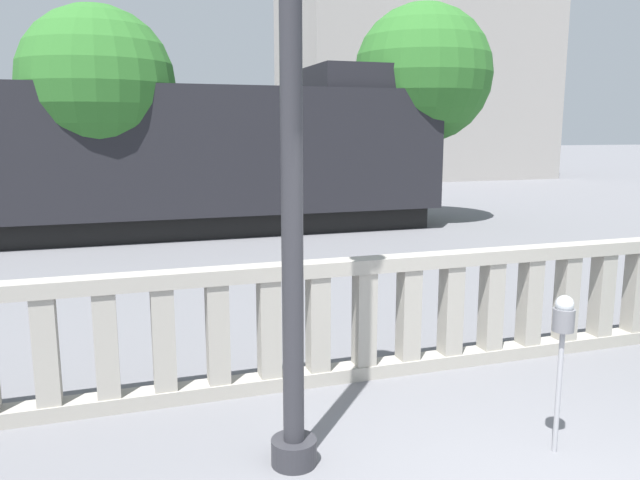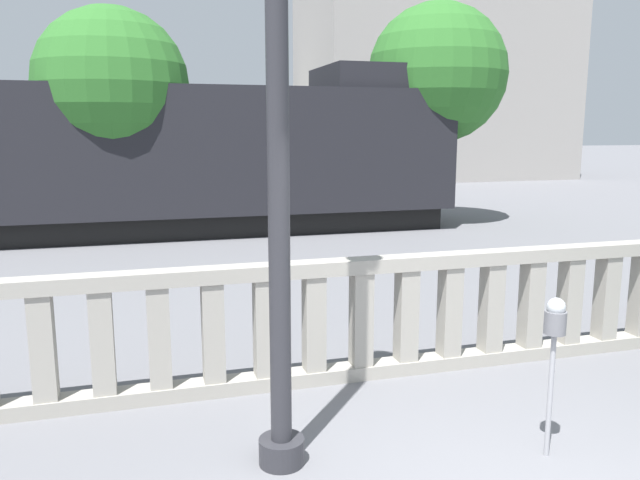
# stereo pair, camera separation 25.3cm
# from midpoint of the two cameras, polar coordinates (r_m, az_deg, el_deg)

# --- Properties ---
(balustrade) EXTENTS (13.94, 0.24, 1.24)m
(balustrade) POSITION_cam_midpoint_polar(r_m,az_deg,el_deg) (6.45, 5.00, -6.96)
(balustrade) COLOR #9E998E
(balustrade) RESTS_ON ground
(lamppost) EXTENTS (0.37, 0.37, 5.42)m
(lamppost) POSITION_cam_midpoint_polar(r_m,az_deg,el_deg) (4.40, -4.39, 16.14)
(lamppost) COLOR #2D2D33
(lamppost) RESTS_ON ground
(parking_meter) EXTENTS (0.16, 0.16, 1.27)m
(parking_meter) POSITION_cam_midpoint_polar(r_m,az_deg,el_deg) (5.10, 20.00, -7.61)
(parking_meter) COLOR #99999E
(parking_meter) RESTS_ON ground
(train_far) EXTENTS (28.33, 2.91, 4.13)m
(train_far) POSITION_cam_midpoint_polar(r_m,az_deg,el_deg) (31.30, -22.48, 8.13)
(train_far) COLOR black
(train_far) RESTS_ON ground
(building_block) EXTENTS (13.10, 7.44, 9.92)m
(building_block) POSITION_cam_midpoint_polar(r_m,az_deg,el_deg) (33.97, 8.33, 14.13)
(building_block) COLOR gray
(building_block) RESTS_ON ground
(tree_left) EXTENTS (3.45, 3.45, 5.22)m
(tree_left) POSITION_cam_midpoint_polar(r_m,az_deg,el_deg) (15.21, -20.16, 13.16)
(tree_left) COLOR brown
(tree_left) RESTS_ON ground
(tree_right) EXTENTS (3.62, 3.62, 5.75)m
(tree_right) POSITION_cam_midpoint_polar(r_m,az_deg,el_deg) (17.15, 8.96, 14.75)
(tree_right) COLOR brown
(tree_right) RESTS_ON ground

